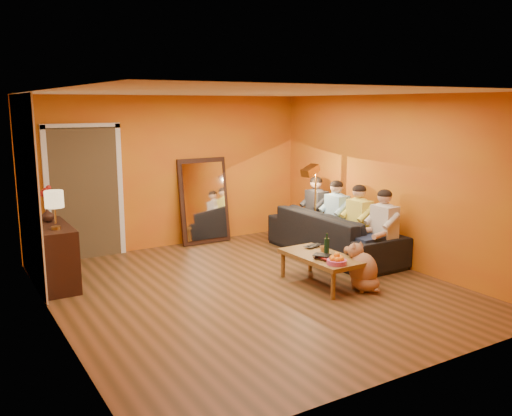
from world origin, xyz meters
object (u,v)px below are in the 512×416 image
sideboard (54,255)px  coffee_table (321,270)px  tumbler (323,249)px  person_far_left (384,230)px  mirror_frame (204,201)px  table_lamp (55,210)px  floor_lamp (315,209)px  wine_bottle (327,244)px  vase (48,215)px  laptop (316,247)px  person_mid_right (337,217)px  dog (363,266)px  sofa (334,234)px  person_far_right (316,212)px  person_mid_left (359,223)px

sideboard → coffee_table: size_ratio=0.97×
sideboard → tumbler: 3.70m
person_far_left → mirror_frame: bearing=118.8°
sideboard → table_lamp: (0.00, -0.30, 0.68)m
mirror_frame → floor_lamp: (1.35, -1.48, -0.04)m
wine_bottle → tumbler: bearing=67.6°
coffee_table → wine_bottle: bearing=-46.6°
table_lamp → tumbler: size_ratio=5.74×
tumbler → vase: size_ratio=0.47×
floor_lamp → tumbler: bearing=-134.2°
laptop → sideboard: bearing=142.8°
person_mid_right → laptop: (-1.04, -0.81, -0.18)m
dog → coffee_table: bearing=124.3°
sofa → wine_bottle: (-1.04, -1.11, 0.21)m
coffee_table → tumbler: 0.30m
coffee_table → person_mid_right: size_ratio=1.00×
coffee_table → laptop: size_ratio=3.73×
sideboard → table_lamp: table_lamp is taller
sofa → dog: (-0.74, -1.52, -0.04)m
sideboard → vase: size_ratio=6.21×
sofa → laptop: size_ratio=7.66×
table_lamp → person_far_right: 4.40m
floor_lamp → person_far_right: 0.36m
person_far_right → tumbler: size_ratio=13.74×
table_lamp → person_mid_left: (4.37, -0.94, -0.49)m
sofa → floor_lamp: floor_lamp is taller
sofa → vase: vase is taller
wine_bottle → tumbler: wine_bottle is taller
table_lamp → dog: (3.50, -2.01, -0.78)m
dog → person_far_left: person_far_left is taller
person_mid_left → person_mid_right: 0.55m
table_lamp → sofa: table_lamp is taller
floor_lamp → vase: size_ratio=7.58×
person_mid_right → sofa: bearing=-142.4°
floor_lamp → person_mid_left: size_ratio=1.18×
person_far_right → wine_bottle: bearing=-123.6°
person_far_left → person_mid_left: size_ratio=1.00×
person_mid_right → wine_bottle: bearing=-134.0°
person_mid_left → tumbler: 1.21m
coffee_table → person_far_left: (1.22, 0.06, 0.40)m
mirror_frame → sideboard: 3.01m
floor_lamp → tumbler: 1.61m
mirror_frame → table_lamp: 3.13m
tumbler → person_mid_left: bearing=24.1°
wine_bottle → dog: bearing=-53.3°
sideboard → sofa: bearing=-10.6°
sofa → vase: 4.40m
mirror_frame → person_far_left: size_ratio=1.25×
tumbler → floor_lamp: bearing=56.8°
wine_bottle → person_mid_right: bearing=46.0°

